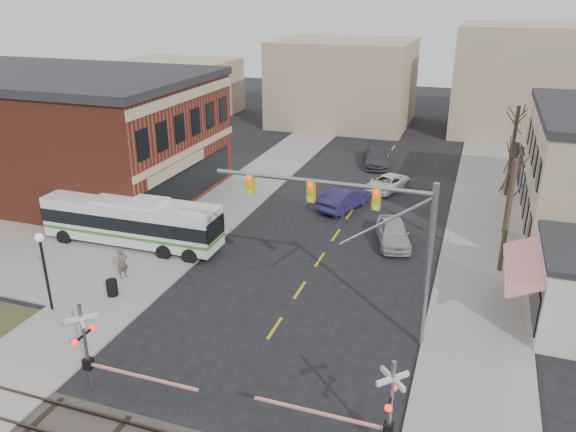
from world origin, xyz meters
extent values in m
plane|color=black|center=(0.00, 0.00, 0.00)|extent=(160.00, 160.00, 0.00)
cube|color=gray|center=(-9.50, 20.00, 0.06)|extent=(5.00, 60.00, 0.12)
cube|color=gray|center=(9.50, 20.00, 0.06)|extent=(5.00, 60.00, 0.12)
cube|color=brown|center=(-27.00, 16.00, 4.50)|extent=(30.00, 15.00, 9.00)
cube|color=#262628|center=(-27.00, 16.00, 9.30)|extent=(30.40, 15.40, 0.60)
cube|color=tan|center=(-11.95, 16.00, 4.30)|extent=(0.10, 15.00, 0.50)
cube|color=tan|center=(-11.95, 16.00, 8.40)|extent=(0.10, 15.00, 0.70)
cube|color=black|center=(-11.95, 16.00, 1.80)|extent=(0.08, 13.00, 2.60)
cube|color=red|center=(11.20, 7.00, 3.00)|extent=(1.68, 6.00, 0.87)
cylinder|color=#382B21|center=(10.50, 12.00, 3.50)|extent=(0.28, 0.28, 6.75)
cylinder|color=#382B21|center=(10.80, 18.00, 3.27)|extent=(0.28, 0.28, 6.30)
cylinder|color=#382B21|center=(11.00, 26.00, 3.72)|extent=(0.28, 0.28, 7.20)
cube|color=silver|center=(-12.07, 8.10, 1.75)|extent=(11.87, 2.75, 2.61)
cube|color=black|center=(-12.07, 8.10, 1.92)|extent=(11.91, 2.79, 0.89)
cube|color=#397C29|center=(-12.07, 8.10, 1.13)|extent=(11.91, 2.79, 0.20)
cylinder|color=black|center=(-12.07, 8.10, 0.49)|extent=(1.03, 2.58, 0.99)
cylinder|color=gray|center=(6.95, 3.05, 4.00)|extent=(0.28, 0.28, 8.00)
cylinder|color=gray|center=(1.86, 3.05, 7.50)|extent=(10.17, 0.20, 0.20)
cube|color=gold|center=(4.45, 3.05, 7.00)|extent=(0.35, 0.30, 1.00)
cube|color=gold|center=(1.45, 3.05, 7.00)|extent=(0.35, 0.30, 1.00)
cube|color=gold|center=(-1.55, 3.05, 7.00)|extent=(0.35, 0.30, 1.00)
cylinder|color=gray|center=(-5.83, -4.56, 2.00)|extent=(0.16, 0.16, 4.00)
cube|color=silver|center=(-5.83, -4.56, 3.30)|extent=(1.00, 1.00, 0.18)
cube|color=silver|center=(-5.83, -4.56, 3.30)|extent=(1.00, 1.00, 0.18)
sphere|color=#FF0C0C|center=(-5.83, -5.11, 2.50)|extent=(0.26, 0.26, 0.26)
sphere|color=#FF0C0C|center=(-5.83, -4.01, 2.50)|extent=(0.26, 0.26, 0.26)
cube|color=black|center=(-5.83, -4.56, 1.10)|extent=(0.35, 0.35, 0.50)
cube|color=#FF0C0C|center=(-3.23, -4.56, 1.10)|extent=(5.00, 0.10, 0.10)
cylinder|color=gray|center=(6.62, -4.23, 2.00)|extent=(0.16, 0.16, 4.00)
cube|color=silver|center=(6.62, -4.23, 3.30)|extent=(1.00, 1.00, 0.18)
cube|color=silver|center=(6.62, -4.23, 3.30)|extent=(1.00, 1.00, 0.18)
sphere|color=#FF0C0C|center=(6.62, -4.78, 2.50)|extent=(0.26, 0.26, 0.26)
sphere|color=#FF0C0C|center=(6.62, -3.68, 2.50)|extent=(0.26, 0.26, 0.26)
cube|color=black|center=(6.62, -4.23, 1.10)|extent=(0.35, 0.35, 0.50)
cube|color=#FF0C0C|center=(4.02, -4.23, 1.10)|extent=(5.00, 0.10, 0.10)
cylinder|color=black|center=(-11.50, -0.29, 2.08)|extent=(0.14, 0.14, 3.93)
sphere|color=silver|center=(-11.50, -0.29, 4.20)|extent=(0.44, 0.44, 0.44)
cylinder|color=black|center=(-9.38, 1.97, 0.58)|extent=(0.60, 0.60, 0.91)
imported|color=#A0A0A4|center=(3.87, 13.82, 0.81)|extent=(3.20, 5.11, 1.62)
imported|color=#1F1A43|center=(-0.69, 19.02, 0.83)|extent=(3.31, 5.33, 1.66)
imported|color=silver|center=(1.67, 24.22, 0.63)|extent=(3.64, 5.02, 1.27)
imported|color=#393A3E|center=(-0.55, 31.13, 0.79)|extent=(3.39, 5.81, 1.58)
imported|color=#574A46|center=(-9.99, 3.91, 1.03)|extent=(0.67, 0.78, 1.82)
imported|color=#36455F|center=(-11.50, 7.53, 1.02)|extent=(1.10, 1.06, 1.79)
camera|label=1|loc=(8.35, -20.09, 15.56)|focal=35.00mm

